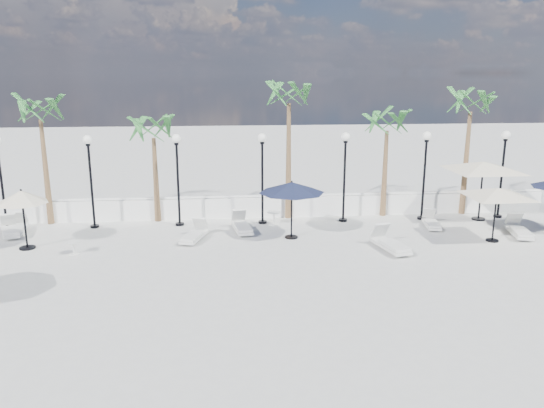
{
  "coord_description": "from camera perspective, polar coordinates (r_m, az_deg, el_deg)",
  "views": [
    {
      "loc": [
        -1.6,
        -15.24,
        6.24
      ],
      "look_at": [
        0.16,
        3.83,
        1.5
      ],
      "focal_mm": 35.0,
      "sensor_mm": 36.0,
      "label": 1
    }
  ],
  "objects": [
    {
      "name": "parasol_cream_sq_b",
      "position": [
        21.48,
        23.09,
        1.55
      ],
      "size": [
        4.45,
        4.45,
        2.23
      ],
      "color": "black",
      "rests_on": "ground"
    },
    {
      "name": "lounger_1",
      "position": [
        23.35,
        -26.35,
        -2.51
      ],
      "size": [
        1.25,
        1.87,
        0.67
      ],
      "rotation": [
        0.0,
        0.0,
        0.42
      ],
      "color": "silver",
      "rests_on": "ground"
    },
    {
      "name": "lounger_4",
      "position": [
        19.68,
        12.59,
        -4.16
      ],
      "size": [
        1.07,
        2.09,
        0.75
      ],
      "rotation": [
        0.0,
        0.0,
        0.22
      ],
      "color": "silver",
      "rests_on": "ground"
    },
    {
      "name": "lamppost_4",
      "position": [
        22.64,
        7.84,
        4.24
      ],
      "size": [
        0.36,
        0.36,
        3.84
      ],
      "color": "black",
      "rests_on": "ground"
    },
    {
      "name": "lamppost_2",
      "position": [
        22.14,
        -10.14,
        3.94
      ],
      "size": [
        0.36,
        0.36,
        3.84
      ],
      "color": "black",
      "rests_on": "ground"
    },
    {
      "name": "lamppost_0",
      "position": [
        23.79,
        -27.22,
        3.29
      ],
      "size": [
        0.36,
        0.36,
        3.84
      ],
      "color": "black",
      "rests_on": "ground"
    },
    {
      "name": "side_table_2",
      "position": [
        22.33,
        0.22,
        -1.41
      ],
      "size": [
        0.58,
        0.58,
        0.57
      ],
      "color": "silver",
      "rests_on": "ground"
    },
    {
      "name": "lamppost_5",
      "position": [
        23.68,
        16.14,
        4.24
      ],
      "size": [
        0.36,
        0.36,
        3.84
      ],
      "color": "black",
      "rests_on": "ground"
    },
    {
      "name": "lamppost_3",
      "position": [
        22.12,
        -1.05,
        4.14
      ],
      "size": [
        0.36,
        0.36,
        3.84
      ],
      "color": "black",
      "rests_on": "ground"
    },
    {
      "name": "palm_0",
      "position": [
        23.78,
        -23.67,
        8.64
      ],
      "size": [
        2.6,
        2.6,
        5.5
      ],
      "color": "brown",
      "rests_on": "ground"
    },
    {
      "name": "palm_3",
      "position": [
        23.74,
        12.27,
        8.05
      ],
      "size": [
        2.6,
        2.6,
        4.9
      ],
      "color": "brown",
      "rests_on": "ground"
    },
    {
      "name": "ground",
      "position": [
        16.54,
        0.67,
        -8.26
      ],
      "size": [
        100.0,
        100.0,
        0.0
      ],
      "primitive_type": "plane",
      "color": "#ADACA7",
      "rests_on": "ground"
    },
    {
      "name": "parasol_cream_sq_a",
      "position": [
        24.41,
        21.82,
        4.22
      ],
      "size": [
        5.62,
        5.62,
        2.76
      ],
      "color": "black",
      "rests_on": "ground"
    },
    {
      "name": "lounger_7",
      "position": [
        23.02,
        25.01,
        -2.55
      ],
      "size": [
        1.02,
        1.98,
        0.71
      ],
      "rotation": [
        0.0,
        0.0,
        -0.23
      ],
      "color": "silver",
      "rests_on": "ground"
    },
    {
      "name": "palm_1",
      "position": [
        22.86,
        -12.64,
        7.33
      ],
      "size": [
        2.6,
        2.6,
        4.7
      ],
      "color": "brown",
      "rests_on": "ground"
    },
    {
      "name": "balustrade",
      "position": [
        23.51,
        -1.21,
        -0.31
      ],
      "size": [
        26.0,
        0.3,
        1.01
      ],
      "color": "white",
      "rests_on": "ground"
    },
    {
      "name": "parasol_cream_small",
      "position": [
        20.93,
        -25.32,
        0.61
      ],
      "size": [
        1.82,
        1.82,
        2.23
      ],
      "color": "black",
      "rests_on": "ground"
    },
    {
      "name": "lamppost_6",
      "position": [
        25.16,
        23.61,
        4.17
      ],
      "size": [
        0.36,
        0.36,
        3.84
      ],
      "color": "black",
      "rests_on": "ground"
    },
    {
      "name": "palm_2",
      "position": [
        22.74,
        1.84,
        11.06
      ],
      "size": [
        2.6,
        2.6,
        6.1
      ],
      "color": "brown",
      "rests_on": "ground"
    },
    {
      "name": "side_table_1",
      "position": [
        20.04,
        -20.57,
        -4.32
      ],
      "size": [
        0.48,
        0.48,
        0.46
      ],
      "color": "silver",
      "rests_on": "ground"
    },
    {
      "name": "lounger_2",
      "position": [
        23.4,
        -25.81,
        -2.38
      ],
      "size": [
        0.9,
        1.96,
        0.71
      ],
      "rotation": [
        0.0,
        0.0,
        0.16
      ],
      "color": "silver",
      "rests_on": "ground"
    },
    {
      "name": "lounger_3",
      "position": [
        20.54,
        -8.35,
        -3.28
      ],
      "size": [
        1.1,
        1.87,
        0.67
      ],
      "rotation": [
        0.0,
        0.0,
        -0.32
      ],
      "color": "silver",
      "rests_on": "ground"
    },
    {
      "name": "palm_4",
      "position": [
        25.04,
        20.59,
        9.57
      ],
      "size": [
        2.6,
        2.6,
        5.7
      ],
      "color": "brown",
      "rests_on": "ground"
    },
    {
      "name": "lounger_5",
      "position": [
        21.46,
        -3.25,
        -2.38
      ],
      "size": [
        0.87,
        1.92,
        0.7
      ],
      "rotation": [
        0.0,
        0.0,
        0.15
      ],
      "color": "silver",
      "rests_on": "ground"
    },
    {
      "name": "parasol_navy_mid",
      "position": [
        20.2,
        2.14,
        1.75
      ],
      "size": [
        2.53,
        2.53,
        2.27
      ],
      "color": "black",
      "rests_on": "ground"
    },
    {
      "name": "lamppost_1",
      "position": [
        22.71,
        -18.99,
        3.64
      ],
      "size": [
        0.36,
        0.36,
        3.84
      ],
      "color": "black",
      "rests_on": "ground"
    },
    {
      "name": "lounger_6",
      "position": [
        23.0,
        16.78,
        -1.92
      ],
      "size": [
        0.82,
        1.7,
        0.61
      ],
      "rotation": [
        0.0,
        0.0,
        -0.19
      ],
      "color": "silver",
      "rests_on": "ground"
    }
  ]
}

